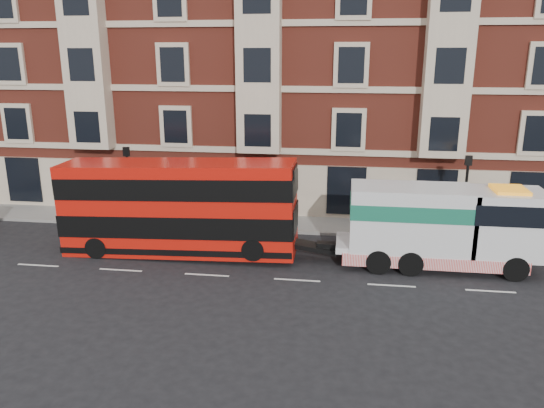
{
  "coord_description": "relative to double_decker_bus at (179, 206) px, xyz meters",
  "views": [
    {
      "loc": [
        5.83,
        -21.01,
        9.46
      ],
      "look_at": [
        2.35,
        4.0,
        2.22
      ],
      "focal_mm": 35.0,
      "sensor_mm": 36.0,
      "label": 1
    }
  ],
  "objects": [
    {
      "name": "double_decker_bus",
      "position": [
        0.0,
        0.0,
        0.0
      ],
      "size": [
        11.19,
        2.57,
        4.53
      ],
      "color": "red",
      "rests_on": "ground"
    },
    {
      "name": "ground",
      "position": [
        1.92,
        -2.38,
        -2.4
      ],
      "size": [
        120.0,
        120.0,
        0.0
      ],
      "primitive_type": "plane",
      "color": "black",
      "rests_on": "ground"
    },
    {
      "name": "sidewalk",
      "position": [
        1.92,
        5.12,
        -2.33
      ],
      "size": [
        90.0,
        3.0,
        0.15
      ],
      "primitive_type": "cube",
      "color": "slate",
      "rests_on": "ground"
    },
    {
      "name": "victorian_terrace",
      "position": [
        2.42,
        12.62,
        7.67
      ],
      "size": [
        45.0,
        12.0,
        20.4
      ],
      "color": "maroon",
      "rests_on": "ground"
    },
    {
      "name": "lamp_post_west",
      "position": [
        -4.08,
        3.82,
        0.28
      ],
      "size": [
        0.35,
        0.15,
        4.35
      ],
      "color": "black",
      "rests_on": "sidewalk"
    },
    {
      "name": "tow_truck",
      "position": [
        12.06,
        0.0,
        -0.42
      ],
      "size": [
        8.96,
        2.65,
        3.73
      ],
      "color": "silver",
      "rests_on": "ground"
    },
    {
      "name": "pedestrian",
      "position": [
        -6.54,
        4.83,
        -1.49
      ],
      "size": [
        0.66,
        0.59,
        1.52
      ],
      "primitive_type": "imported",
      "rotation": [
        0.0,
        0.0,
        -0.51
      ],
      "color": "#201B37",
      "rests_on": "sidewalk"
    },
    {
      "name": "lamp_post_east",
      "position": [
        13.92,
        3.82,
        0.28
      ],
      "size": [
        0.35,
        0.15,
        4.35
      ],
      "color": "black",
      "rests_on": "sidewalk"
    }
  ]
}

